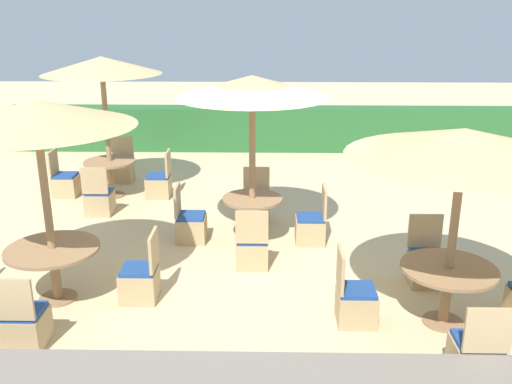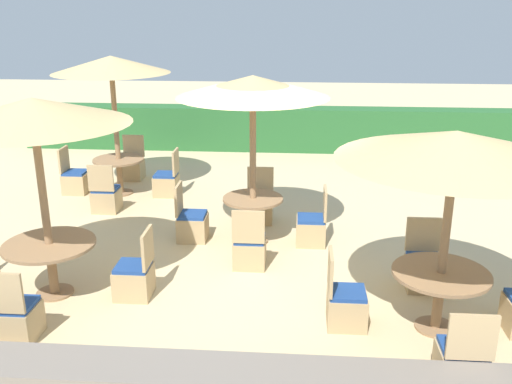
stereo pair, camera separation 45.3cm
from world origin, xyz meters
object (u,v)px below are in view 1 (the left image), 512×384
object	(u,v)px
patio_chair_front_left_east	(141,281)
patio_chair_center_south	(252,250)
parasol_front_left	(36,115)
parasol_center	(252,87)
patio_chair_back_left_east	(159,184)
patio_chair_front_left_south	(24,325)
patio_chair_front_right_west	(355,302)
patio_chair_back_left_south	(99,200)
parasol_front_right	(464,144)
round_table_back_left	(110,169)
round_table_front_left	(53,257)
parasol_back_left	(102,66)
patio_chair_center_east	(311,227)
patio_chair_back_left_west	(65,183)
patio_chair_center_west	(190,225)
round_table_center	(252,209)
patio_chair_front_right_north	(426,265)
round_table_front_right	(448,279)
patio_chair_front_right_south	(476,357)
patio_chair_back_left_north	(122,169)
patio_chair_center_north	(256,207)

from	to	relation	value
patio_chair_front_left_east	patio_chair_center_south	bearing A→B (deg)	-54.92
parasol_front_left	parasol_center	world-z (taller)	parasol_center
patio_chair_back_left_east	patio_chair_front_left_south	xyz separation A→B (m)	(-0.57, -5.18, 0.00)
parasol_center	patio_chair_front_right_west	distance (m)	3.50
patio_chair_back_left_south	patio_chair_front_right_west	distance (m)	5.45
patio_chair_front_left_east	parasol_front_right	distance (m)	4.26
round_table_back_left	round_table_front_left	xyz separation A→B (m)	(0.37, -4.14, 0.03)
round_table_back_left	round_table_front_left	bearing A→B (deg)	-84.86
parasol_back_left	parasol_front_left	distance (m)	4.16
parasol_front_left	round_table_front_left	xyz separation A→B (m)	(-0.00, -0.00, -1.83)
patio_chair_center_east	patio_chair_back_left_south	bearing A→B (deg)	72.02
patio_chair_back_left_west	patio_chair_center_west	world-z (taller)	same
round_table_center	patio_chair_back_left_south	bearing A→B (deg)	156.64
round_table_front_left	patio_chair_front_left_east	size ratio (longest dim) A/B	1.27
patio_chair_front_left_east	patio_chair_front_right_north	xyz separation A→B (m)	(3.79, 0.53, 0.00)
parasol_back_left	round_table_front_right	bearing A→B (deg)	-41.63
parasol_back_left	patio_chair_center_east	world-z (taller)	parasol_back_left
parasol_front_right	patio_chair_front_left_east	bearing A→B (deg)	172.21
parasol_back_left	patio_chair_back_left_east	bearing A→B (deg)	-1.72
parasol_front_right	patio_chair_front_left_south	bearing A→B (deg)	-173.10
parasol_back_left	patio_chair_front_right_south	bearing A→B (deg)	-47.63
patio_chair_front_left_south	patio_chair_center_east	distance (m)	4.52
patio_chair_back_left_north	round_table_front_left	xyz separation A→B (m)	(0.41, -5.15, 0.33)
parasol_center	round_table_front_right	distance (m)	3.85
parasol_front_right	patio_chair_front_right_west	xyz separation A→B (m)	(-1.07, 0.01, -1.95)
patio_chair_back_left_west	patio_chair_center_west	size ratio (longest dim) A/B	1.00
round_table_front_right	patio_chair_front_left_east	bearing A→B (deg)	172.21
patio_chair_front_left_south	round_table_center	world-z (taller)	patio_chair_front_left_south
patio_chair_front_right_north	parasol_front_left	bearing A→B (deg)	6.49
round_table_center	patio_chair_center_north	world-z (taller)	patio_chair_center_north
patio_chair_back_left_west	patio_chair_center_west	bearing A→B (deg)	51.75
patio_chair_back_left_east	patio_chair_front_right_south	size ratio (longest dim) A/B	1.00
patio_chair_front_right_west	patio_chair_center_south	bearing A→B (deg)	-139.68
patio_chair_center_east	parasol_front_right	distance (m)	3.40
parasol_front_left	round_table_front_right	size ratio (longest dim) A/B	2.32
patio_chair_center_west	patio_chair_front_left_south	bearing A→B (deg)	-25.91
parasol_back_left	patio_chair_center_north	bearing A→B (deg)	-24.19
round_table_back_left	parasol_front_right	bearing A→B (deg)	-41.63
patio_chair_back_left_west	patio_chair_back_left_east	bearing A→B (deg)	89.63
parasol_back_left	patio_chair_back_left_south	bearing A→B (deg)	-87.25
patio_chair_back_left_south	patio_chair_front_left_east	size ratio (longest dim) A/B	1.00
round_table_center	patio_chair_center_south	bearing A→B (deg)	-88.65
parasol_back_left	round_table_front_right	xyz separation A→B (m)	(5.21, -4.63, -1.95)
patio_chair_back_left_west	round_table_front_right	world-z (taller)	patio_chair_back_left_west
patio_chair_back_left_south	patio_chair_center_north	world-z (taller)	same
parasol_front_left	patio_chair_front_right_west	size ratio (longest dim) A/B	2.79
parasol_back_left	round_table_front_left	world-z (taller)	parasol_back_left
parasol_front_left	patio_chair_front_left_east	distance (m)	2.42
round_table_back_left	round_table_front_right	xyz separation A→B (m)	(5.21, -4.63, 0.03)
patio_chair_back_left_south	round_table_back_left	bearing A→B (deg)	92.75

